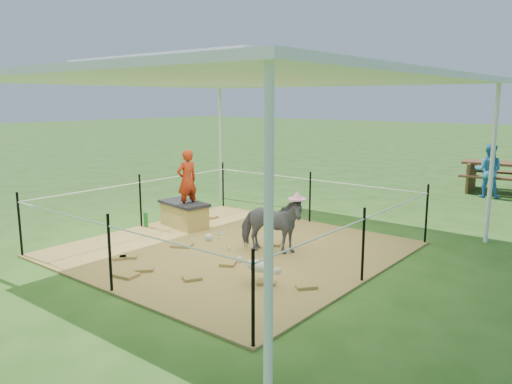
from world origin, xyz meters
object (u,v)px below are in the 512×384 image
Objects in this scene: straw_bale at (184,216)px; distant_person at (488,171)px; woman at (187,175)px; green_bottle at (146,220)px; pony at (271,225)px; foal at (257,264)px; picnic_table_near at (502,178)px.

distant_person is at bearing 61.74° from straw_bale.
green_bottle is (-0.65, -0.45, -0.84)m from woman.
green_bottle is 2.78m from pony.
foal is 8.96m from picnic_table_near.
woman is 7.49m from distant_person.
woman is 0.86× the size of distant_person.
pony reaches higher than foal.
foal is (2.86, -1.42, 0.06)m from straw_bale.
picnic_table_near is at bearing 89.84° from foal.
green_bottle is (-0.55, -0.45, -0.08)m from straw_bale.
woman is 3.18m from foal.
pony is at bearing 3.67° from green_bottle.
foal is at bearing -15.86° from green_bottle.
distant_person is at bearing 162.45° from woman.
distant_person reaches higher than picnic_table_near.
distant_person is (0.71, 8.05, 0.36)m from foal.
pony is (2.11, -0.27, -0.54)m from woman.
pony is (2.21, -0.27, 0.23)m from straw_bale.
foal is (0.65, -1.15, -0.17)m from pony.
green_bottle is 0.25× the size of pony.
green_bottle is 9.02m from picnic_table_near.
woman is at bearing 158.01° from foal.
foal is at bearing 72.84° from woman.
straw_bale is at bearing 39.29° from green_bottle.
distant_person is at bearing 59.84° from green_bottle.
foal is at bearing 76.37° from distant_person.
straw_bale is 0.72× the size of distant_person.
distant_person reaches higher than pony.
green_bottle is at bearing -45.27° from woman.
picnic_table_near is (3.70, 7.51, 0.15)m from straw_bale.
pony is 1.08× the size of foal.
green_bottle is 3.55m from foal.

